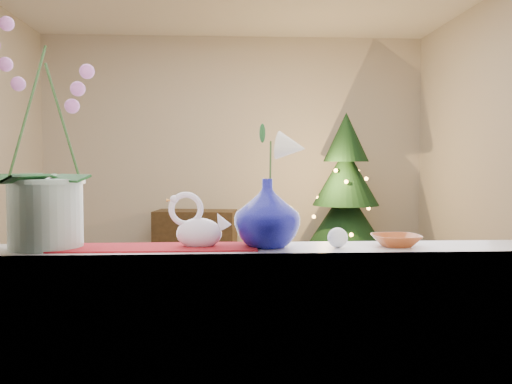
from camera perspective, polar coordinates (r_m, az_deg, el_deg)
ground at (r=4.49m, az=-1.42°, el=-12.69°), size 5.00×5.00×0.00m
wall_back at (r=6.82m, az=-2.15°, el=4.15°), size 4.50×0.10×2.70m
wall_front at (r=1.83m, az=1.20°, el=7.28°), size 4.50×0.10×2.70m
windowsill at (r=1.98m, az=0.88°, el=-6.12°), size 2.20×0.26×0.04m
window_frame at (r=1.92m, az=1.14°, el=17.71°), size 2.22×0.06×1.60m
runner at (r=1.98m, az=-10.18°, el=-5.47°), size 0.70×0.20×0.01m
orchid_pot at (r=2.06m, az=-20.44°, el=5.53°), size 0.28×0.28×0.78m
swan at (r=1.96m, az=-5.71°, el=-2.94°), size 0.23×0.14×0.18m
blue_vase at (r=1.96m, az=1.13°, el=-1.59°), size 0.33×0.33×0.27m
lily at (r=1.96m, az=1.14°, el=5.39°), size 0.15×0.09×0.20m
paperweight at (r=1.98m, az=8.17°, el=-4.53°), size 0.09×0.09×0.07m
amber_dish at (r=2.05m, az=13.82°, el=-4.81°), size 0.15×0.15×0.04m
xmas_tree at (r=6.35m, az=8.96°, el=-0.06°), size 1.16×1.16×1.76m
side_table at (r=6.47m, az=-6.07°, el=-4.81°), size 0.95×0.57×0.67m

